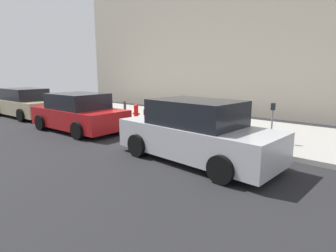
{
  "coord_description": "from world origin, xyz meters",
  "views": [
    {
      "loc": [
        -8.5,
        7.35,
        2.32
      ],
      "look_at": [
        -2.39,
        0.4,
        0.5
      ],
      "focal_mm": 28.64,
      "sensor_mm": 36.0,
      "label": 1
    }
  ],
  "objects_px": {
    "suitcase_red_3": "(194,122)",
    "parked_car_red_1": "(79,113)",
    "suitcase_silver_7": "(156,119)",
    "suitcase_maroon_8": "(148,116)",
    "suitcase_navy_5": "(172,120)",
    "fire_hydrant": "(136,112)",
    "bollard_post": "(125,111)",
    "parked_car_silver_0": "(196,133)",
    "suitcase_maroon_1": "(218,125)",
    "suitcase_black_6": "(166,119)",
    "suitcase_silver_0": "(231,129)",
    "suitcase_olive_2": "(203,126)",
    "parking_meter": "(272,117)",
    "parked_car_beige_2": "(25,103)",
    "suitcase_teal_4": "(183,121)"
  },
  "relations": [
    {
      "from": "suitcase_black_6",
      "to": "parked_car_silver_0",
      "type": "relative_size",
      "value": 0.18
    },
    {
      "from": "parked_car_silver_0",
      "to": "parking_meter",
      "type": "bearing_deg",
      "value": -110.87
    },
    {
      "from": "suitcase_silver_0",
      "to": "suitcase_silver_7",
      "type": "bearing_deg",
      "value": 1.6
    },
    {
      "from": "suitcase_teal_4",
      "to": "parked_car_silver_0",
      "type": "bearing_deg",
      "value": 133.44
    },
    {
      "from": "suitcase_navy_5",
      "to": "suitcase_silver_7",
      "type": "bearing_deg",
      "value": -1.96
    },
    {
      "from": "suitcase_navy_5",
      "to": "fire_hydrant",
      "type": "bearing_deg",
      "value": -1.29
    },
    {
      "from": "suitcase_teal_4",
      "to": "fire_hydrant",
      "type": "distance_m",
      "value": 2.7
    },
    {
      "from": "suitcase_silver_0",
      "to": "parked_car_beige_2",
      "type": "height_order",
      "value": "parked_car_beige_2"
    },
    {
      "from": "suitcase_silver_0",
      "to": "suitcase_silver_7",
      "type": "relative_size",
      "value": 1.51
    },
    {
      "from": "suitcase_silver_7",
      "to": "parked_car_red_1",
      "type": "bearing_deg",
      "value": 49.7
    },
    {
      "from": "suitcase_maroon_8",
      "to": "parked_car_beige_2",
      "type": "height_order",
      "value": "parked_car_beige_2"
    },
    {
      "from": "bollard_post",
      "to": "parked_car_red_1",
      "type": "xyz_separation_m",
      "value": [
        0.15,
        2.3,
        0.13
      ]
    },
    {
      "from": "suitcase_maroon_1",
      "to": "suitcase_maroon_8",
      "type": "bearing_deg",
      "value": 1.35
    },
    {
      "from": "parking_meter",
      "to": "parked_car_silver_0",
      "type": "bearing_deg",
      "value": 69.13
    },
    {
      "from": "suitcase_maroon_1",
      "to": "bollard_post",
      "type": "bearing_deg",
      "value": 2.7
    },
    {
      "from": "suitcase_black_6",
      "to": "parking_meter",
      "type": "xyz_separation_m",
      "value": [
        -4.33,
        -0.2,
        0.52
      ]
    },
    {
      "from": "suitcase_silver_7",
      "to": "suitcase_olive_2",
      "type": "bearing_deg",
      "value": 178.7
    },
    {
      "from": "suitcase_navy_5",
      "to": "suitcase_teal_4",
      "type": "bearing_deg",
      "value": -165.33
    },
    {
      "from": "suitcase_silver_7",
      "to": "parked_car_silver_0",
      "type": "distance_m",
      "value": 4.51
    },
    {
      "from": "parking_meter",
      "to": "suitcase_silver_7",
      "type": "bearing_deg",
      "value": 3.19
    },
    {
      "from": "parking_meter",
      "to": "suitcase_silver_0",
      "type": "bearing_deg",
      "value": 7.38
    },
    {
      "from": "suitcase_olive_2",
      "to": "suitcase_silver_7",
      "type": "relative_size",
      "value": 1.29
    },
    {
      "from": "suitcase_maroon_1",
      "to": "suitcase_maroon_8",
      "type": "height_order",
      "value": "suitcase_maroon_1"
    },
    {
      "from": "suitcase_teal_4",
      "to": "suitcase_black_6",
      "type": "bearing_deg",
      "value": 1.25
    },
    {
      "from": "parked_car_red_1",
      "to": "suitcase_olive_2",
      "type": "bearing_deg",
      "value": -152.21
    },
    {
      "from": "parked_car_silver_0",
      "to": "parked_car_red_1",
      "type": "height_order",
      "value": "parked_car_silver_0"
    },
    {
      "from": "suitcase_silver_0",
      "to": "suitcase_maroon_8",
      "type": "relative_size",
      "value": 0.95
    },
    {
      "from": "fire_hydrant",
      "to": "parking_meter",
      "type": "height_order",
      "value": "parking_meter"
    },
    {
      "from": "suitcase_maroon_1",
      "to": "suitcase_teal_4",
      "type": "bearing_deg",
      "value": 0.22
    },
    {
      "from": "suitcase_silver_0",
      "to": "suitcase_maroon_8",
      "type": "height_order",
      "value": "suitcase_maroon_8"
    },
    {
      "from": "suitcase_silver_7",
      "to": "parked_car_beige_2",
      "type": "xyz_separation_m",
      "value": [
        7.53,
        2.43,
        0.32
      ]
    },
    {
      "from": "suitcase_silver_0",
      "to": "parking_meter",
      "type": "relative_size",
      "value": 0.7
    },
    {
      "from": "suitcase_maroon_8",
      "to": "parked_car_beige_2",
      "type": "xyz_separation_m",
      "value": [
        7.03,
        2.44,
        0.27
      ]
    },
    {
      "from": "suitcase_silver_7",
      "to": "suitcase_maroon_8",
      "type": "distance_m",
      "value": 0.5
    },
    {
      "from": "bollard_post",
      "to": "suitcase_maroon_1",
      "type": "bearing_deg",
      "value": -177.3
    },
    {
      "from": "suitcase_red_3",
      "to": "parked_car_red_1",
      "type": "distance_m",
      "value": 4.72
    },
    {
      "from": "suitcase_silver_0",
      "to": "suitcase_olive_2",
      "type": "height_order",
      "value": "suitcase_silver_0"
    },
    {
      "from": "suitcase_maroon_1",
      "to": "suitcase_silver_7",
      "type": "distance_m",
      "value": 2.97
    },
    {
      "from": "suitcase_olive_2",
      "to": "parked_car_silver_0",
      "type": "xyz_separation_m",
      "value": [
        -1.35,
        2.37,
        0.35
      ]
    },
    {
      "from": "suitcase_navy_5",
      "to": "parked_car_beige_2",
      "type": "height_order",
      "value": "parked_car_beige_2"
    },
    {
      "from": "suitcase_silver_0",
      "to": "parking_meter",
      "type": "xyz_separation_m",
      "value": [
        -1.32,
        -0.17,
        0.55
      ]
    },
    {
      "from": "suitcase_black_6",
      "to": "suitcase_maroon_8",
      "type": "distance_m",
      "value": 0.99
    },
    {
      "from": "parking_meter",
      "to": "suitcase_red_3",
      "type": "bearing_deg",
      "value": 3.51
    },
    {
      "from": "suitcase_red_3",
      "to": "parked_car_silver_0",
      "type": "distance_m",
      "value": 3.15
    },
    {
      "from": "parking_meter",
      "to": "parked_car_red_1",
      "type": "height_order",
      "value": "parked_car_red_1"
    },
    {
      "from": "suitcase_black_6",
      "to": "suitcase_teal_4",
      "type": "bearing_deg",
      "value": -178.75
    },
    {
      "from": "suitcase_maroon_1",
      "to": "suitcase_red_3",
      "type": "height_order",
      "value": "suitcase_maroon_1"
    },
    {
      "from": "suitcase_navy_5",
      "to": "suitcase_maroon_8",
      "type": "xyz_separation_m",
      "value": [
        1.43,
        -0.05,
        -0.03
      ]
    },
    {
      "from": "suitcase_red_3",
      "to": "parked_car_beige_2",
      "type": "relative_size",
      "value": 0.19
    },
    {
      "from": "suitcase_black_6",
      "to": "parked_car_silver_0",
      "type": "distance_m",
      "value": 4.16
    }
  ]
}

